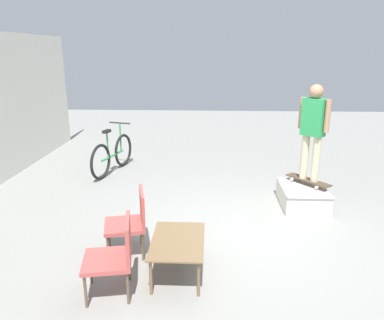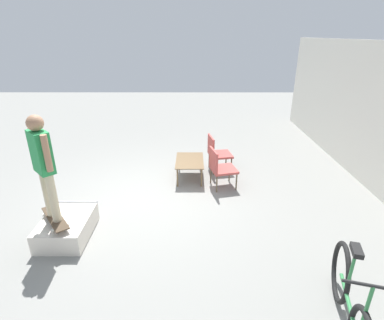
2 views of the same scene
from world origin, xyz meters
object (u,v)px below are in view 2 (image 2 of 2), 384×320
object	(u,v)px
coffee_table	(190,162)
bicycle	(349,303)
person_skater	(43,161)
patio_chair_right	(220,166)
skate_ramp_box	(67,227)
skateboard_on_ramp	(55,218)
patio_chair_left	(217,152)

from	to	relation	value
coffee_table	bicycle	bearing A→B (deg)	24.58
person_skater	patio_chair_right	xyz separation A→B (m)	(-1.86, 2.76, -0.92)
skate_ramp_box	skateboard_on_ramp	world-z (taller)	skateboard_on_ramp
skate_ramp_box	coffee_table	distance (m)	2.98
skateboard_on_ramp	bicycle	xyz separation A→B (m)	(1.59, 3.90, -0.02)
coffee_table	patio_chair_right	distance (m)	0.80
patio_chair_left	skate_ramp_box	bearing A→B (deg)	123.93
skate_ramp_box	bicycle	xyz separation A→B (m)	(1.71, 3.79, 0.23)
skate_ramp_box	skateboard_on_ramp	distance (m)	0.30
skateboard_on_ramp	person_skater	distance (m)	0.98
skateboard_on_ramp	skate_ramp_box	bearing A→B (deg)	100.07
skate_ramp_box	person_skater	bearing A→B (deg)	-41.56
patio_chair_left	patio_chair_right	distance (m)	0.87
bicycle	person_skater	bearing A→B (deg)	-97.20
coffee_table	patio_chair_right	bearing A→B (deg)	55.23
skateboard_on_ramp	patio_chair_right	distance (m)	3.33
skateboard_on_ramp	patio_chair_right	bearing A→B (deg)	85.52
patio_chair_left	patio_chair_right	xyz separation A→B (m)	(0.87, 0.00, 0.00)
skateboard_on_ramp	coffee_table	world-z (taller)	coffee_table
person_skater	bicycle	xyz separation A→B (m)	(1.59, 3.90, -1.01)
person_skater	patio_chair_left	distance (m)	3.99
patio_chair_left	bicycle	bearing A→B (deg)	-175.78
person_skater	coffee_table	distance (m)	3.29
coffee_table	patio_chair_left	world-z (taller)	patio_chair_left
skate_ramp_box	bicycle	distance (m)	4.16
skateboard_on_ramp	coffee_table	bearing A→B (deg)	99.19
patio_chair_right	bicycle	bearing A→B (deg)	-175.27
coffee_table	person_skater	bearing A→B (deg)	-42.45
skateboard_on_ramp	person_skater	size ratio (longest dim) A/B	0.48
skateboard_on_ramp	coffee_table	size ratio (longest dim) A/B	0.82
patio_chair_right	bicycle	world-z (taller)	bicycle
person_skater	coffee_table	xyz separation A→B (m)	(-2.31, 2.11, -1.01)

